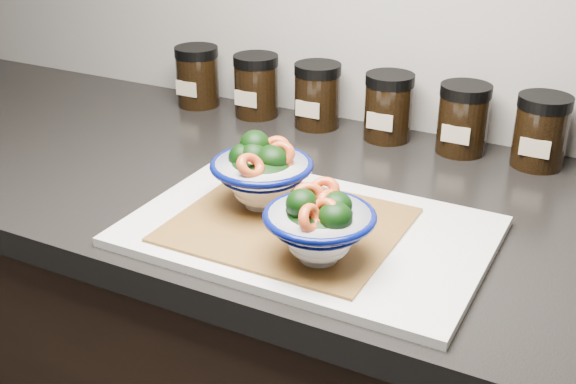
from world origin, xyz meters
The scene contains 11 objects.
countertop centered at (0.00, 1.45, 0.88)m, with size 3.50×0.60×0.04m, color black.
cutting_board centered at (0.12, 1.32, 0.91)m, with size 0.45×0.30×0.01m, color silver.
bamboo_mat centered at (0.09, 1.31, 0.91)m, with size 0.28×0.24×0.00m, color olive.
bowl_left centered at (0.03, 1.35, 0.96)m, with size 0.14×0.14×0.10m.
bowl_right centered at (0.16, 1.25, 0.96)m, with size 0.13×0.13×0.10m.
spice_jar_a centered at (-0.30, 1.69, 0.96)m, with size 0.08×0.08×0.11m.
spice_jar_b centered at (-0.17, 1.69, 0.96)m, with size 0.08×0.08×0.11m.
spice_jar_c centered at (-0.05, 1.69, 0.96)m, with size 0.08×0.08×0.11m.
spice_jar_d centered at (0.08, 1.69, 0.96)m, with size 0.08×0.08×0.11m.
spice_jar_e centered at (0.21, 1.69, 0.96)m, with size 0.08×0.08×0.11m.
spice_jar_f centered at (0.33, 1.69, 0.96)m, with size 0.08×0.08×0.11m.
Camera 1 is at (0.47, 0.59, 1.35)m, focal length 45.00 mm.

